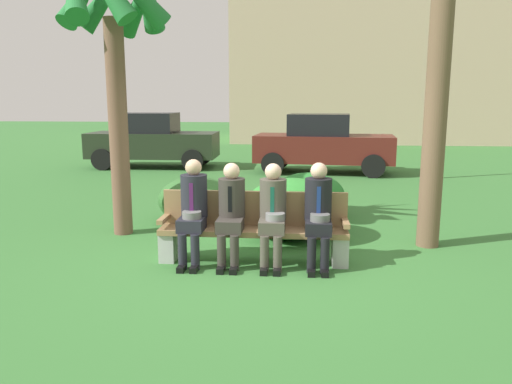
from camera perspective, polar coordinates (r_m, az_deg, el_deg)
ground_plane at (r=6.57m, az=0.10°, el=-7.80°), size 80.00×80.00×0.00m
park_bench at (r=6.42m, az=-0.27°, el=-4.17°), size 2.42×0.44×0.90m
seated_man_leftmost at (r=6.33m, az=-7.31°, el=-1.66°), size 0.34×0.72×1.33m
seated_man_centerleft at (r=6.25m, az=-2.92°, el=-1.90°), size 0.34×0.72×1.29m
seated_man_centerright at (r=6.20m, az=1.94°, el=-2.04°), size 0.34×0.72×1.29m
seated_man_rightmost at (r=6.19m, az=7.21°, el=-2.05°), size 0.34×0.72×1.31m
palm_tree_short at (r=7.93m, az=-16.12°, el=19.16°), size 1.84×1.93×4.49m
shrub_near_bench at (r=8.81m, az=6.06°, el=-0.39°), size 1.29×1.18×0.81m
shrub_mid_lawn at (r=8.45m, az=-6.97°, el=-0.90°), size 1.28×1.17×0.80m
shrub_far_lawn at (r=7.47m, az=4.20°, el=-1.91°), size 1.47×1.35×0.92m
parked_car_near at (r=15.67m, az=-11.87°, el=5.86°), size 3.92×1.75×1.68m
parked_car_far at (r=14.32m, az=7.71°, el=5.56°), size 4.03×2.00×1.68m
street_lamp at (r=13.93m, az=20.68°, el=10.91°), size 0.24×0.24×3.79m
building_backdrop at (r=27.27m, az=12.30°, el=19.59°), size 13.51×7.47×12.82m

